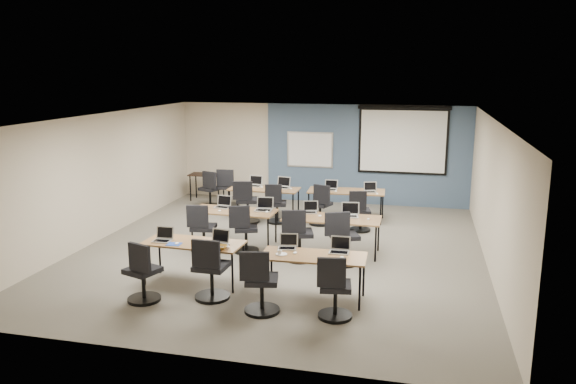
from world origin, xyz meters
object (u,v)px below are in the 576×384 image
(task_chair_9, at_px, (276,207))
(task_chair_11, at_px, (360,214))
(training_table_front_right, at_px, (314,258))
(task_chair_8, at_px, (247,205))
(laptop_3, at_px, (340,249))
(training_table_mid_left, at_px, (234,212))
(laptop_6, at_px, (310,210))
(task_chair_1, at_px, (210,274))
(spare_chair_a, at_px, (228,191))
(whiteboard, at_px, (310,150))
(task_chair_2, at_px, (260,287))
(laptop_5, at_px, (264,207))
(laptop_0, at_px, (163,238))
(training_table_back_right, at_px, (346,192))
(utility_table, at_px, (207,177))
(training_table_mid_right, at_px, (332,220))
(laptop_9, at_px, (283,185))
(laptop_1, at_px, (219,241))
(task_chair_7, at_px, (342,242))
(laptop_4, at_px, (223,204))
(task_chair_4, at_px, (202,232))
(projector_screen, at_px, (403,137))
(task_chair_6, at_px, (298,239))
(laptop_11, at_px, (370,190))
(training_table_back_left, at_px, (264,190))
(laptop_2, at_px, (288,245))
(laptop_7, at_px, (350,213))
(training_table_front_left, at_px, (194,245))
(task_chair_3, at_px, (334,293))
(spare_chair_b, at_px, (210,192))

(task_chair_9, distance_m, task_chair_11, 2.04)
(training_table_front_right, xyz_separation_m, task_chair_8, (-2.44, 4.13, -0.24))
(laptop_3, height_order, task_chair_11, laptop_3)
(training_table_mid_left, distance_m, laptop_6, 1.60)
(task_chair_1, height_order, spare_chair_a, task_chair_1)
(laptop_6, xyz_separation_m, task_chair_9, (-1.14, 1.60, -0.39))
(whiteboard, height_order, task_chair_2, whiteboard)
(laptop_5, bearing_deg, whiteboard, 82.82)
(laptop_0, bearing_deg, training_table_back_right, 60.59)
(laptop_6, xyz_separation_m, utility_table, (-3.65, 3.50, -0.13))
(training_table_mid_right, height_order, laptop_9, laptop_9)
(training_table_mid_right, bearing_deg, laptop_1, -126.51)
(task_chair_1, distance_m, task_chair_8, 4.63)
(laptop_0, height_order, utility_table, laptop_0)
(task_chair_7, bearing_deg, utility_table, 111.39)
(whiteboard, bearing_deg, laptop_9, -100.35)
(laptop_5, relative_size, spare_chair_a, 0.34)
(laptop_4, xyz_separation_m, task_chair_7, (2.70, -0.95, -0.35))
(laptop_5, bearing_deg, task_chair_4, -146.41)
(projector_screen, relative_size, training_table_front_right, 1.44)
(laptop_3, distance_m, task_chair_7, 1.52)
(laptop_0, height_order, task_chair_9, task_chair_9)
(task_chair_6, relative_size, laptop_11, 3.32)
(laptop_1, xyz_separation_m, task_chair_9, (-0.08, 4.09, -0.39))
(projector_screen, bearing_deg, whiteboard, 179.55)
(training_table_back_left, distance_m, laptop_2, 4.80)
(training_table_back_right, bearing_deg, laptop_0, -120.61)
(training_table_mid_right, relative_size, laptop_5, 5.50)
(task_chair_2, xyz_separation_m, utility_table, (-3.57, 6.89, 0.24))
(training_table_back_left, relative_size, laptop_7, 4.85)
(task_chair_2, relative_size, task_chair_7, 0.97)
(whiteboard, relative_size, task_chair_8, 1.22)
(spare_chair_a, bearing_deg, laptop_7, -44.27)
(laptop_4, xyz_separation_m, utility_table, (-1.76, 3.49, -0.13))
(training_table_front_right, distance_m, utility_table, 7.48)
(training_table_front_left, xyz_separation_m, task_chair_9, (0.39, 4.06, -0.28))
(training_table_mid_left, relative_size, laptop_9, 5.04)
(training_table_back_right, relative_size, laptop_11, 5.93)
(task_chair_9, bearing_deg, laptop_2, -84.05)
(task_chair_4, distance_m, task_chair_11, 3.67)
(task_chair_7, bearing_deg, projector_screen, 56.32)
(task_chair_1, relative_size, laptop_7, 2.92)
(task_chair_9, bearing_deg, training_table_mid_right, -60.55)
(training_table_front_right, height_order, task_chair_3, task_chair_3)
(laptop_5, bearing_deg, training_table_mid_right, -14.94)
(whiteboard, bearing_deg, projector_screen, -0.45)
(laptop_7, xyz_separation_m, laptop_11, (0.18, 2.38, -0.01))
(laptop_6, relative_size, task_chair_7, 0.29)
(laptop_3, relative_size, spare_chair_b, 0.32)
(task_chair_4, distance_m, spare_chair_b, 3.81)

